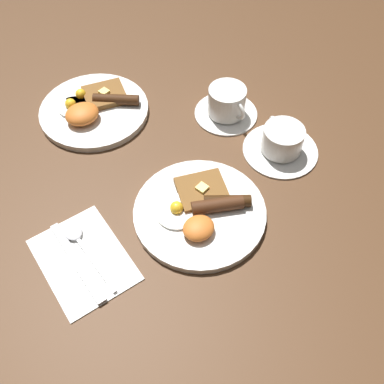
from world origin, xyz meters
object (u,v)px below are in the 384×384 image
object	(u,v)px
breakfast_plate_near	(201,211)
teacup_far	(227,104)
breakfast_plate_far	(93,109)
teacup_near	(282,142)
spoon	(76,237)
knife	(80,266)

from	to	relation	value
breakfast_plate_near	teacup_far	bearing A→B (deg)	43.39
breakfast_plate_far	teacup_near	size ratio (longest dim) A/B	1.54
breakfast_plate_far	spoon	distance (m)	0.34
knife	spoon	bearing A→B (deg)	-21.33
breakfast_plate_far	teacup_far	size ratio (longest dim) A/B	1.72
breakfast_plate_far	teacup_far	distance (m)	0.31
teacup_near	knife	bearing A→B (deg)	-178.23
breakfast_plate_near	spoon	size ratio (longest dim) A/B	1.41
breakfast_plate_near	knife	world-z (taller)	breakfast_plate_near
teacup_far	breakfast_plate_near	bearing A→B (deg)	-136.61
teacup_near	teacup_far	size ratio (longest dim) A/B	1.12
breakfast_plate_far	teacup_far	bearing A→B (deg)	-35.10
teacup_near	spoon	xyz separation A→B (m)	(-0.46, 0.04, -0.02)
teacup_far	knife	xyz separation A→B (m)	(-0.45, -0.17, -0.02)
breakfast_plate_near	knife	size ratio (longest dim) A/B	1.34
teacup_far	spoon	xyz separation A→B (m)	(-0.43, -0.11, -0.02)
teacup_near	spoon	distance (m)	0.46
knife	spoon	size ratio (longest dim) A/B	1.05
teacup_near	teacup_far	xyz separation A→B (m)	(-0.03, 0.16, 0.01)
breakfast_plate_near	spoon	xyz separation A→B (m)	(-0.22, 0.08, -0.00)
breakfast_plate_near	spoon	world-z (taller)	breakfast_plate_near
breakfast_plate_near	teacup_near	world-z (taller)	teacup_near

